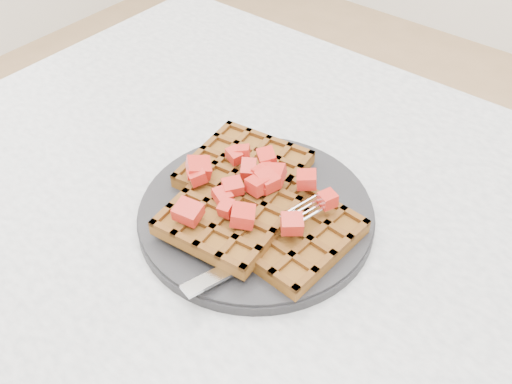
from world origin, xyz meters
TOP-DOWN VIEW (x-y plane):
  - table at (0.00, 0.00)m, footprint 1.20×0.80m
  - plate at (-0.13, 0.02)m, footprint 0.26×0.26m
  - waffles at (-0.13, 0.02)m, footprint 0.23×0.21m
  - strawberry_pile at (-0.13, 0.02)m, footprint 0.15×0.15m
  - fork at (-0.08, -0.02)m, footprint 0.06×0.18m

SIDE VIEW (x-z plane):
  - table at x=0.00m, z-range 0.26..1.01m
  - plate at x=-0.13m, z-range 0.75..0.77m
  - fork at x=-0.08m, z-range 0.77..0.78m
  - waffles at x=-0.13m, z-range 0.76..0.79m
  - strawberry_pile at x=-0.13m, z-range 0.79..0.82m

